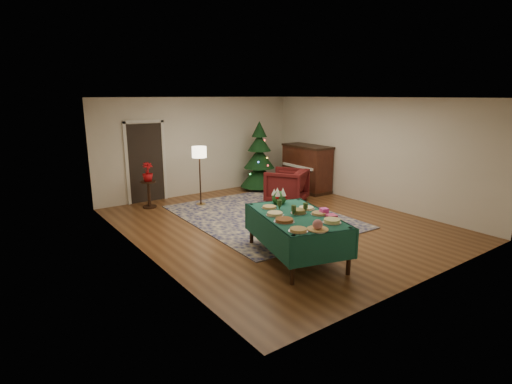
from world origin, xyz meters
TOP-DOWN VIEW (x-y plane):
  - room_shell at (0.00, 0.00)m, footprint 7.00×7.00m
  - doorway at (-1.60, 3.48)m, footprint 1.08×0.04m
  - rug at (0.02, 0.59)m, footprint 3.31×4.28m
  - buffet_table at (-0.94, -1.67)m, footprint 1.65×2.23m
  - platter_0 at (-1.48, -2.32)m, footprint 0.30×0.30m
  - platter_1 at (-1.20, -2.44)m, footprint 0.33×0.33m
  - platter_2 at (-0.77, -2.32)m, footprint 0.30×0.30m
  - platter_3 at (-1.35, -1.84)m, footprint 0.34×0.34m
  - platter_4 at (-0.62, -1.88)m, footprint 0.28×0.28m
  - platter_5 at (-1.25, -1.47)m, footprint 0.31×0.31m
  - platter_6 at (-0.85, -1.63)m, footprint 0.27×0.27m
  - platter_7 at (-0.57, -1.51)m, footprint 0.30×0.30m
  - platter_8 at (-1.06, -1.07)m, footprint 0.28×0.28m
  - goblet_0 at (-0.98, -1.26)m, footprint 0.08×0.08m
  - goblet_1 at (-0.74, -1.68)m, footprint 0.08×0.08m
  - goblet_2 at (-1.01, -1.67)m, footprint 0.08×0.08m
  - napkin_stack at (-0.55, -2.10)m, footprint 0.19×0.19m
  - gift_box at (-0.53, -1.91)m, footprint 0.15×0.15m
  - centerpiece at (-0.72, -0.93)m, footprint 0.28×0.28m
  - armchair at (1.29, 1.22)m, footprint 1.28×1.26m
  - floor_lamp at (-0.63, 2.35)m, footprint 0.36×0.36m
  - side_table at (-1.80, 2.88)m, footprint 0.38×0.38m
  - potted_plant at (-1.80, 2.88)m, footprint 0.26×0.47m
  - christmas_tree at (1.61, 2.87)m, footprint 1.42×1.42m
  - piano at (2.65, 1.94)m, footprint 0.78×1.57m

SIDE VIEW (x-z plane):
  - rug at x=0.02m, z-range 0.00..0.02m
  - side_table at x=-1.80m, z-range -0.01..0.67m
  - armchair at x=1.29m, z-range 0.00..0.98m
  - buffet_table at x=-0.94m, z-range 0.23..1.01m
  - piano at x=2.65m, z-range -0.01..1.33m
  - platter_4 at x=-0.62m, z-range 0.77..0.82m
  - platter_7 at x=-0.57m, z-range 0.77..0.82m
  - platter_8 at x=-1.06m, z-range 0.77..0.82m
  - napkin_stack at x=-0.55m, z-range 0.77..0.82m
  - platter_0 at x=-1.48m, z-range 0.77..0.82m
  - platter_3 at x=-1.35m, z-range 0.77..0.83m
  - platter_5 at x=-1.25m, z-range 0.77..0.83m
  - platter_2 at x=-0.77m, z-range 0.77..0.84m
  - potted_plant at x=-1.80m, z-range 0.68..0.94m
  - platter_6 at x=-0.85m, z-range 0.77..0.85m
  - gift_box at x=-0.53m, z-range 0.77..0.88m
  - platter_1 at x=-1.20m, z-range 0.76..0.93m
  - goblet_0 at x=-0.98m, z-range 0.78..0.96m
  - goblet_1 at x=-0.74m, z-range 0.78..0.96m
  - goblet_2 at x=-1.01m, z-range 0.78..0.96m
  - christmas_tree at x=1.61m, z-range -0.10..1.92m
  - centerpiece at x=-0.72m, z-range 0.75..1.07m
  - doorway at x=-1.60m, z-range 0.02..2.18m
  - floor_lamp at x=-0.63m, z-range 0.52..2.03m
  - room_shell at x=0.00m, z-range -2.15..4.85m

